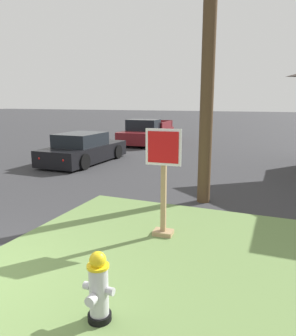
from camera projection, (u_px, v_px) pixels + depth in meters
name	position (u px, v px, depth m)	size (l,w,h in m)	color
grass_corner_patch	(160.00, 261.00, 5.16)	(5.42, 5.44, 0.08)	#668447
fire_hydrant	(99.00, 289.00, 3.64)	(0.38, 0.34, 0.84)	black
stop_sign	(163.00, 187.00, 5.89)	(0.66, 0.31, 1.99)	#A3845B
manhole_cover	(86.00, 220.00, 7.03)	(0.70, 0.70, 0.02)	black
parked_sedan_black	(83.00, 150.00, 13.56)	(1.94, 4.33, 1.25)	black
pickup_truck_maroon	(147.00, 133.00, 19.66)	(2.34, 5.16, 1.48)	maroon
utility_pole	(210.00, 5.00, 7.41)	(1.35, 0.32, 9.13)	#4C3823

